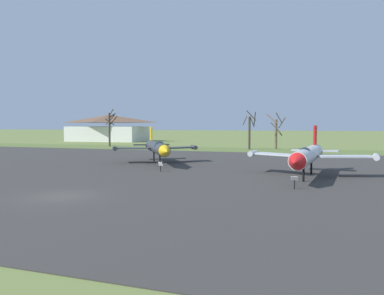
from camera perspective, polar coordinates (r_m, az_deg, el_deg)
name	(u,v)px	position (r m, az deg, el deg)	size (l,w,h in m)	color
ground_plane	(62,197)	(26.04, -18.57, -6.90)	(600.00, 600.00, 0.00)	olive
asphalt_apron	(164,169)	(39.80, -4.18, -3.21)	(106.25, 53.54, 0.05)	#383533
grass_verge_strip	(236,150)	(70.94, 6.46, -0.35)	(166.25, 12.00, 0.06)	#596D33
jet_fighter_rear_center	(308,155)	(34.43, 16.64, -1.08)	(11.29, 13.92, 4.50)	silver
info_placard_rear_center	(294,181)	(28.23, 14.82, -4.83)	(0.52, 0.23, 0.95)	black
jet_fighter_rear_left	(157,147)	(45.28, -5.16, 0.01)	(10.11, 12.81, 4.31)	#33383D
info_placard_rear_left	(161,166)	(37.58, -4.64, -2.71)	(0.52, 0.32, 0.99)	black
bare_tree_far_left	(110,127)	(83.55, -11.94, 3.03)	(2.76, 2.86, 7.96)	#42382D
bare_tree_left_of_center	(250,130)	(72.25, 8.47, 2.52)	(2.48, 2.63, 7.24)	#42382D
bare_tree_center	(276,131)	(74.35, 12.27, 2.41)	(3.57, 3.58, 6.89)	brown
visitor_building	(109,128)	(112.53, -12.16, 2.78)	(22.16, 15.03, 7.42)	silver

